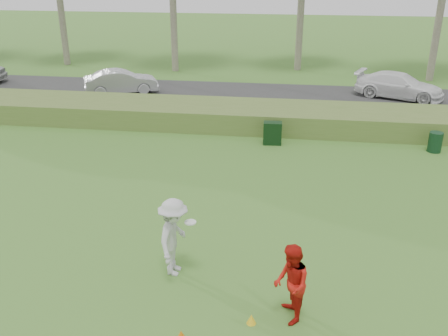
% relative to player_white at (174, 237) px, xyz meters
% --- Properties ---
extents(ground, '(120.00, 120.00, 0.00)m').
position_rel_player_white_xyz_m(ground, '(0.67, -0.57, -0.96)').
color(ground, '#396F25').
rests_on(ground, ground).
extents(reed_strip, '(80.00, 3.00, 0.90)m').
position_rel_player_white_xyz_m(reed_strip, '(0.67, 11.43, -0.51)').
color(reed_strip, '#4E6D2B').
rests_on(reed_strip, ground).
extents(park_road, '(80.00, 6.00, 0.06)m').
position_rel_player_white_xyz_m(park_road, '(0.67, 16.43, -0.93)').
color(park_road, '#2D2D2D').
rests_on(park_road, ground).
extents(player_white, '(0.94, 1.29, 1.91)m').
position_rel_player_white_xyz_m(player_white, '(0.00, 0.00, 0.00)').
color(player_white, silver).
rests_on(player_white, ground).
extents(player_red, '(0.82, 0.96, 1.72)m').
position_rel_player_white_xyz_m(player_red, '(2.72, -1.29, -0.09)').
color(player_red, red).
rests_on(player_red, ground).
extents(cone_orange, '(0.19, 0.19, 0.21)m').
position_rel_player_white_xyz_m(cone_orange, '(0.64, -2.20, -0.85)').
color(cone_orange, orange).
rests_on(cone_orange, ground).
extents(cone_yellow, '(0.20, 0.20, 0.22)m').
position_rel_player_white_xyz_m(cone_yellow, '(1.96, -1.55, -0.85)').
color(cone_yellow, yellow).
rests_on(cone_yellow, ground).
extents(utility_cabinet, '(0.75, 0.49, 0.91)m').
position_rel_player_white_xyz_m(utility_cabinet, '(1.79, 9.23, -0.50)').
color(utility_cabinet, black).
rests_on(utility_cabinet, ground).
extents(trash_bin, '(0.59, 0.59, 0.77)m').
position_rel_player_white_xyz_m(trash_bin, '(8.02, 9.26, -0.57)').
color(trash_bin, '#10321A').
rests_on(trash_bin, ground).
extents(car_mid, '(4.12, 2.89, 1.29)m').
position_rel_player_white_xyz_m(car_mid, '(-6.78, 15.94, -0.25)').
color(car_mid, silver).
rests_on(car_mid, park_road).
extents(car_right, '(4.86, 3.36, 1.31)m').
position_rel_player_white_xyz_m(car_right, '(8.00, 17.16, -0.24)').
color(car_right, white).
rests_on(car_right, park_road).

